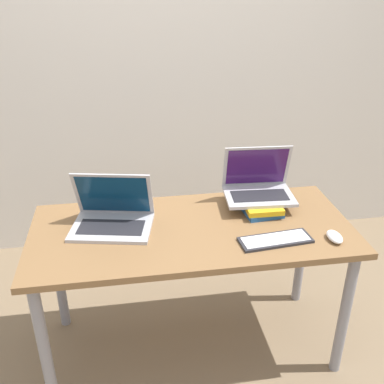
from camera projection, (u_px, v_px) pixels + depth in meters
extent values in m
cube|color=silver|center=(164.00, 43.00, 2.71)|extent=(8.00, 0.05, 2.70)
cube|color=brown|center=(192.00, 230.00, 2.03)|extent=(1.45, 0.65, 0.03)
cylinder|color=gray|center=(44.00, 349.00, 1.87)|extent=(0.05, 0.05, 0.68)
cylinder|color=gray|center=(344.00, 315.00, 2.05)|extent=(0.05, 0.05, 0.68)
cylinder|color=gray|center=(58.00, 273.00, 2.33)|extent=(0.05, 0.05, 0.68)
cylinder|color=gray|center=(302.00, 250.00, 2.51)|extent=(0.05, 0.05, 0.68)
cube|color=#B2B2B7|center=(112.00, 227.00, 2.01)|extent=(0.40, 0.32, 0.02)
cube|color=#232328|center=(111.00, 227.00, 1.99)|extent=(0.31, 0.19, 0.00)
cube|color=#B2B2B7|center=(113.00, 194.00, 2.03)|extent=(0.36, 0.17, 0.24)
cube|color=#0A2D4C|center=(113.00, 195.00, 2.02)|extent=(0.33, 0.14, 0.21)
cube|color=#235693|center=(258.00, 206.00, 2.18)|extent=(0.19, 0.26, 0.02)
cube|color=gold|center=(259.00, 201.00, 2.17)|extent=(0.17, 0.28, 0.03)
cube|color=#B2B2B7|center=(259.00, 196.00, 2.18)|extent=(0.34, 0.25, 0.02)
cube|color=#232328|center=(260.00, 196.00, 2.16)|extent=(0.28, 0.14, 0.00)
cube|color=#B2B2B7|center=(257.00, 166.00, 2.20)|extent=(0.33, 0.09, 0.23)
cube|color=#381451|center=(257.00, 167.00, 2.19)|extent=(0.30, 0.07, 0.20)
cube|color=#28282D|center=(275.00, 240.00, 1.92)|extent=(0.32, 0.14, 0.01)
cube|color=silver|center=(276.00, 239.00, 1.92)|extent=(0.30, 0.12, 0.00)
ellipsoid|color=white|center=(335.00, 237.00, 1.92)|extent=(0.06, 0.10, 0.03)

